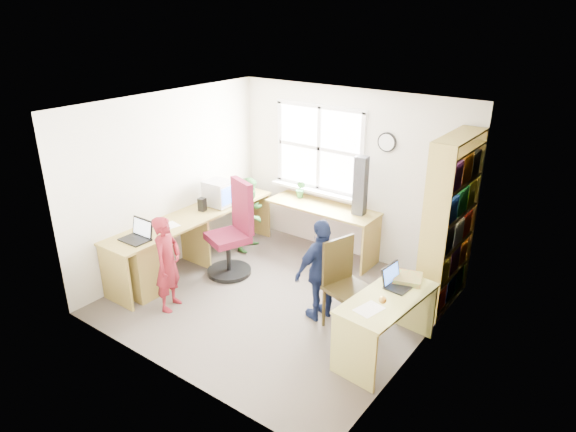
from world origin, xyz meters
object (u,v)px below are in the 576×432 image
Objects in this scene: right_desk at (387,313)px; potted_plant at (301,189)px; swivel_chair at (234,235)px; crt_monitor at (219,193)px; laptop_right at (396,281)px; person_navy at (322,270)px; person_red at (168,263)px; l_desk at (184,248)px; person_green at (251,214)px; bookshelf at (449,227)px; cd_tower at (360,186)px; wooden_chair at (345,281)px; laptop_left at (138,235)px.

potted_plant is (-2.25, 1.68, 0.39)m from right_desk.
swivel_chair is 3.37× the size of crt_monitor.
crt_monitor is 1.13× the size of laptop_right.
person_red is at bearing -38.49° from person_navy.
laptop_right is at bearing 103.79° from right_desk.
crt_monitor reaches higher than l_desk.
right_desk is 3.24× the size of crt_monitor.
bookshelf is at bearing -96.53° from person_green.
person_red is at bearing -121.97° from cd_tower.
wooden_chair is 3.85× the size of potted_plant.
bookshelf reaches higher than person_green.
person_green is at bearing 77.47° from laptop_right.
laptop_left is (-0.01, -1.42, -0.13)m from crt_monitor.
l_desk is 3.35m from bookshelf.
bookshelf is 6.20× the size of laptop_right.
swivel_chair is at bearing -167.88° from person_green.
crt_monitor is 2.20m from person_navy.
laptop_right is 0.88m from person_navy.
right_desk is 0.96× the size of swivel_chair.
cd_tower is 1.58m from person_navy.
right_desk is at bearing -0.42° from wooden_chair.
l_desk is 2.49m from cd_tower.
laptop_right is 2.87m from person_green.
laptop_left is at bearing -146.95° from bookshelf.
bookshelf is at bearing 41.09° from swivel_chair.
wooden_chair is (-0.71, -1.15, -0.44)m from bookshelf.
right_desk is 4.57× the size of potted_plant.
bookshelf reaches higher than cd_tower.
person_red is (0.53, -1.45, -0.34)m from crt_monitor.
person_navy is at bearing 99.55° from laptop_right.
person_green reaches higher than right_desk.
person_green reaches higher than laptop_right.
bookshelf reaches higher than laptop_left.
person_navy is at bearing 9.12° from l_desk.
l_desk is 10.87× the size of potted_plant.
wooden_chair is at bearing -70.42° from cd_tower.
right_desk is (2.86, 0.12, 0.04)m from l_desk.
potted_plant is at bearing 101.56° from swivel_chair.
person_red reaches higher than person_green.
l_desk is 8.71× the size of laptop_right.
crt_monitor is at bearing 89.14° from laptop_left.
crt_monitor is 3.02m from laptop_right.
laptop_left is (-3.03, -0.68, 0.31)m from right_desk.
l_desk is 0.68m from laptop_left.
wooden_chair is 2.97× the size of laptop_left.
person_navy is (-0.91, 0.20, 0.12)m from right_desk.
cd_tower is (-1.25, 1.64, 0.66)m from right_desk.
wooden_chair is (1.84, -0.21, 0.01)m from swivel_chair.
l_desk is at bearing 13.82° from person_red.
laptop_right is at bearing 7.65° from l_desk.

